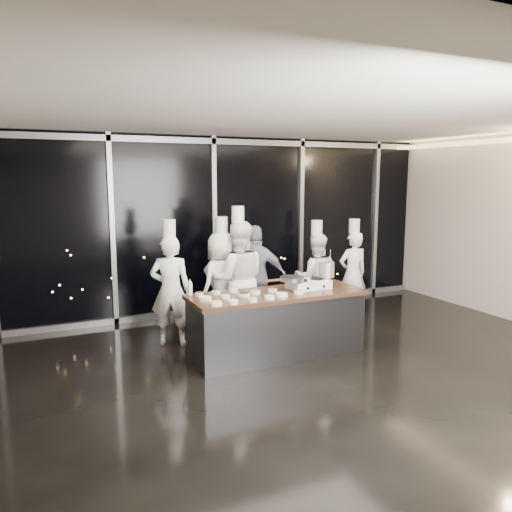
% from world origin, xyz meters
% --- Properties ---
extents(ground, '(9.00, 9.00, 0.00)m').
position_xyz_m(ground, '(0.00, 0.00, 0.00)').
color(ground, black).
rests_on(ground, ground).
extents(room_shell, '(9.02, 7.02, 3.21)m').
position_xyz_m(room_shell, '(0.18, 0.00, 2.25)').
color(room_shell, '#BCB0A0').
rests_on(room_shell, ground).
extents(window_wall, '(8.90, 0.11, 3.20)m').
position_xyz_m(window_wall, '(0.00, 3.43, 1.60)').
color(window_wall, black).
rests_on(window_wall, ground).
extents(demo_counter, '(2.46, 0.86, 0.90)m').
position_xyz_m(demo_counter, '(0.00, 0.90, 0.45)').
color(demo_counter, '#343539').
rests_on(demo_counter, ground).
extents(stove, '(0.59, 0.39, 0.14)m').
position_xyz_m(stove, '(0.53, 0.94, 0.96)').
color(stove, silver).
rests_on(stove, demo_counter).
extents(frying_pan, '(0.59, 0.35, 0.06)m').
position_xyz_m(frying_pan, '(0.24, 0.92, 1.07)').
color(frying_pan, slate).
rests_on(frying_pan, stove).
extents(stock_pot, '(0.23, 0.23, 0.22)m').
position_xyz_m(stock_pot, '(0.84, 0.94, 1.15)').
color(stock_pot, '#B4B4B6').
rests_on(stock_pot, stove).
extents(prep_bowls, '(1.42, 0.71, 0.05)m').
position_xyz_m(prep_bowls, '(-0.52, 0.82, 0.93)').
color(prep_bowls, white).
rests_on(prep_bowls, demo_counter).
extents(squeeze_bottle, '(0.06, 0.06, 0.22)m').
position_xyz_m(squeeze_bottle, '(-1.14, 1.24, 1.01)').
color(squeeze_bottle, silver).
rests_on(squeeze_bottle, demo_counter).
extents(chef_far_left, '(0.70, 0.59, 1.87)m').
position_xyz_m(chef_far_left, '(-1.22, 1.96, 0.84)').
color(chef_far_left, white).
rests_on(chef_far_left, ground).
extents(chef_left, '(0.95, 0.81, 1.87)m').
position_xyz_m(chef_left, '(-0.33, 2.14, 0.83)').
color(chef_left, white).
rests_on(chef_left, ground).
extents(chef_center, '(1.05, 0.93, 2.04)m').
position_xyz_m(chef_center, '(-0.16, 1.90, 0.92)').
color(chef_center, white).
rests_on(chef_center, ground).
extents(guest, '(1.08, 0.77, 1.71)m').
position_xyz_m(guest, '(0.28, 2.19, 0.85)').
color(guest, '#161D3C').
rests_on(guest, ground).
extents(chef_right, '(0.91, 0.83, 1.76)m').
position_xyz_m(chef_right, '(1.37, 2.10, 0.78)').
color(chef_right, white).
rests_on(chef_right, ground).
extents(chef_side, '(0.57, 0.40, 1.75)m').
position_xyz_m(chef_side, '(2.20, 2.19, 0.78)').
color(chef_side, white).
rests_on(chef_side, ground).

